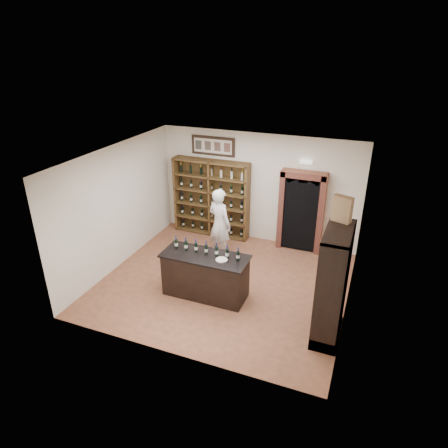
{
  "coord_description": "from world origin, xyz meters",
  "views": [
    {
      "loc": [
        2.91,
        -7.33,
        5.18
      ],
      "look_at": [
        -0.12,
        0.3,
        1.36
      ],
      "focal_mm": 32.0,
      "sensor_mm": 36.0,
      "label": 1
    }
  ],
  "objects_px": {
    "wine_shelf": "(212,198)",
    "wine_crate": "(342,209)",
    "counter_bottle_0": "(176,244)",
    "shopkeeper": "(220,224)",
    "side_cabinet": "(332,301)",
    "tasting_counter": "(205,276)"
  },
  "relations": [
    {
      "from": "wine_shelf",
      "to": "tasting_counter",
      "type": "relative_size",
      "value": 1.17
    },
    {
      "from": "wine_shelf",
      "to": "shopkeeper",
      "type": "xyz_separation_m",
      "value": [
        0.74,
        -1.22,
        -0.16
      ]
    },
    {
      "from": "tasting_counter",
      "to": "side_cabinet",
      "type": "relative_size",
      "value": 0.85
    },
    {
      "from": "wine_shelf",
      "to": "counter_bottle_0",
      "type": "height_order",
      "value": "wine_shelf"
    },
    {
      "from": "counter_bottle_0",
      "to": "side_cabinet",
      "type": "xyz_separation_m",
      "value": [
        3.44,
        -0.37,
        -0.35
      ]
    },
    {
      "from": "counter_bottle_0",
      "to": "tasting_counter",
      "type": "bearing_deg",
      "value": -5.85
    },
    {
      "from": "wine_shelf",
      "to": "tasting_counter",
      "type": "xyz_separation_m",
      "value": [
        1.1,
        -2.93,
        -0.61
      ]
    },
    {
      "from": "counter_bottle_0",
      "to": "wine_crate",
      "type": "distance_m",
      "value": 3.63
    },
    {
      "from": "wine_shelf",
      "to": "side_cabinet",
      "type": "height_order",
      "value": "same"
    },
    {
      "from": "side_cabinet",
      "to": "wine_crate",
      "type": "xyz_separation_m",
      "value": [
        -0.07,
        0.4,
        1.69
      ]
    },
    {
      "from": "counter_bottle_0",
      "to": "shopkeeper",
      "type": "distance_m",
      "value": 1.68
    },
    {
      "from": "counter_bottle_0",
      "to": "wine_crate",
      "type": "height_order",
      "value": "wine_crate"
    },
    {
      "from": "side_cabinet",
      "to": "shopkeeper",
      "type": "xyz_separation_m",
      "value": [
        -3.08,
        2.01,
        0.18
      ]
    },
    {
      "from": "wine_shelf",
      "to": "wine_crate",
      "type": "bearing_deg",
      "value": -37.04
    },
    {
      "from": "shopkeeper",
      "to": "side_cabinet",
      "type": "bearing_deg",
      "value": 168.29
    },
    {
      "from": "counter_bottle_0",
      "to": "side_cabinet",
      "type": "bearing_deg",
      "value": -6.19
    },
    {
      "from": "counter_bottle_0",
      "to": "shopkeeper",
      "type": "relative_size",
      "value": 0.16
    },
    {
      "from": "wine_crate",
      "to": "shopkeeper",
      "type": "bearing_deg",
      "value": 170.01
    },
    {
      "from": "tasting_counter",
      "to": "wine_crate",
      "type": "height_order",
      "value": "wine_crate"
    },
    {
      "from": "counter_bottle_0",
      "to": "wine_crate",
      "type": "bearing_deg",
      "value": 0.44
    },
    {
      "from": "wine_shelf",
      "to": "wine_crate",
      "type": "distance_m",
      "value": 4.89
    },
    {
      "from": "side_cabinet",
      "to": "shopkeeper",
      "type": "relative_size",
      "value": 1.18
    }
  ]
}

